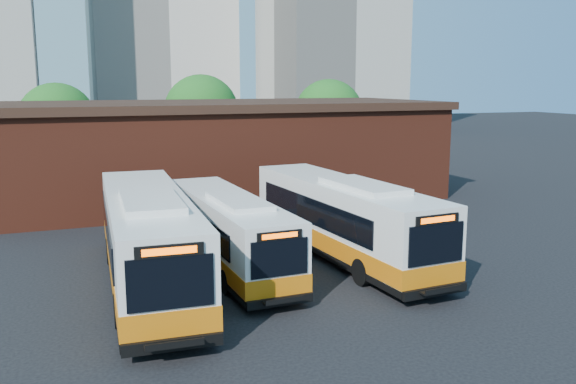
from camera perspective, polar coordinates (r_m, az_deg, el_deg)
name	(u,v)px	position (r m, az deg, el deg)	size (l,w,h in m)	color
ground	(357,289)	(23.25, 6.49, -9.02)	(220.00, 220.00, 0.00)	black
bus_west	(148,243)	(23.50, -12.95, -4.67)	(3.50, 13.88, 3.75)	white
bus_midwest	(229,234)	(25.45, -5.55, -3.91)	(2.81, 11.74, 3.18)	white
bus_mideast	(343,222)	(26.79, 5.20, -2.78)	(3.65, 13.32, 3.59)	white
transit_worker	(412,271)	(22.94, 11.56, -7.26)	(0.61, 0.40, 1.66)	#121933
depot_building	(220,149)	(40.98, -6.38, 4.01)	(28.60, 12.60, 6.40)	#5E2516
tree_west	(57,121)	(51.53, -20.77, 6.22)	(6.00, 6.00, 7.65)	#382314
tree_mid	(201,112)	(54.88, -8.10, 7.43)	(6.56, 6.56, 8.36)	#382314
tree_east	(329,114)	(55.60, 3.82, 7.29)	(6.24, 6.24, 7.96)	#382314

